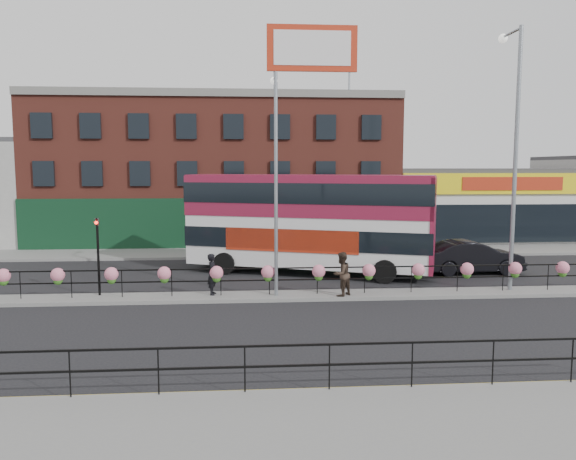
{
  "coord_description": "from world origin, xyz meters",
  "views": [
    {
      "loc": [
        -1.94,
        -22.83,
        5.41
      ],
      "look_at": [
        0.0,
        3.0,
        2.5
      ],
      "focal_mm": 35.0,
      "sensor_mm": 36.0,
      "label": 1
    }
  ],
  "objects": [
    {
      "name": "ground",
      "position": [
        0.0,
        0.0,
        0.0
      ],
      "size": [
        120.0,
        120.0,
        0.0
      ],
      "primitive_type": "plane",
      "color": "black",
      "rests_on": "ground"
    },
    {
      "name": "south_pavement",
      "position": [
        0.0,
        -12.0,
        0.07
      ],
      "size": [
        60.0,
        4.0,
        0.15
      ],
      "primitive_type": "cube",
      "color": "slate",
      "rests_on": "ground"
    },
    {
      "name": "north_pavement",
      "position": [
        0.0,
        12.0,
        0.07
      ],
      "size": [
        60.0,
        4.0,
        0.15
      ],
      "primitive_type": "cube",
      "color": "slate",
      "rests_on": "ground"
    },
    {
      "name": "median",
      "position": [
        0.0,
        0.0,
        0.07
      ],
      "size": [
        60.0,
        1.6,
        0.15
      ],
      "primitive_type": "cube",
      "color": "slate",
      "rests_on": "ground"
    },
    {
      "name": "yellow_line_inner",
      "position": [
        0.0,
        -9.7,
        0.01
      ],
      "size": [
        60.0,
        0.1,
        0.01
      ],
      "primitive_type": "cube",
      "color": "gold",
      "rests_on": "ground"
    },
    {
      "name": "yellow_line_outer",
      "position": [
        0.0,
        -9.88,
        0.01
      ],
      "size": [
        60.0,
        0.1,
        0.01
      ],
      "primitive_type": "cube",
      "color": "gold",
      "rests_on": "ground"
    },
    {
      "name": "brick_building",
      "position": [
        -4.0,
        19.96,
        5.13
      ],
      "size": [
        25.0,
        12.21,
        10.3
      ],
      "color": "brown",
      "rests_on": "ground"
    },
    {
      "name": "supermarket",
      "position": [
        16.0,
        19.9,
        2.65
      ],
      "size": [
        15.0,
        12.25,
        5.3
      ],
      "color": "silver",
      "rests_on": "ground"
    },
    {
      "name": "billboard",
      "position": [
        2.5,
        14.99,
        13.18
      ],
      "size": [
        6.0,
        0.29,
        4.4
      ],
      "color": "#A82812",
      "rests_on": "brick_building"
    },
    {
      "name": "median_railing",
      "position": [
        0.0,
        0.0,
        1.05
      ],
      "size": [
        30.04,
        0.56,
        1.23
      ],
      "color": "black",
      "rests_on": "median"
    },
    {
      "name": "south_railing",
      "position": [
        -2.0,
        -10.1,
        0.96
      ],
      "size": [
        20.04,
        0.05,
        1.12
      ],
      "color": "black",
      "rests_on": "south_pavement"
    },
    {
      "name": "double_decker_bus",
      "position": [
        1.26,
        5.24,
        3.09
      ],
      "size": [
        12.65,
        7.04,
        5.03
      ],
      "color": "silver",
      "rests_on": "ground"
    },
    {
      "name": "car",
      "position": [
        9.52,
        4.68,
        0.84
      ],
      "size": [
        2.32,
        5.3,
        1.69
      ],
      "primitive_type": "imported",
      "rotation": [
        0.0,
        0.0,
        1.62
      ],
      "color": "black",
      "rests_on": "ground"
    },
    {
      "name": "pedestrian_a",
      "position": [
        -3.34,
        0.18,
        1.0
      ],
      "size": [
        0.67,
        0.48,
        1.71
      ],
      "primitive_type": "imported",
      "rotation": [
        0.0,
        0.0,
        1.51
      ],
      "color": "black",
      "rests_on": "median"
    },
    {
      "name": "pedestrian_b",
      "position": [
        1.94,
        -0.45,
        1.06
      ],
      "size": [
        1.56,
        1.56,
        1.81
      ],
      "primitive_type": "imported",
      "rotation": [
        0.0,
        0.0,
        3.86
      ],
      "color": "#34271E",
      "rests_on": "median"
    },
    {
      "name": "lamp_column_west",
      "position": [
        -0.73,
        0.04,
        5.49
      ],
      "size": [
        0.32,
        1.58,
        9.02
      ],
      "color": "gray",
      "rests_on": "median"
    },
    {
      "name": "lamp_column_east",
      "position": [
        9.4,
        0.46,
        6.72
      ],
      "size": [
        0.4,
        1.95,
        11.09
      ],
      "color": "gray",
      "rests_on": "median"
    },
    {
      "name": "traffic_light_median",
      "position": [
        -8.0,
        0.39,
        2.47
      ],
      "size": [
        0.15,
        0.28,
        3.65
      ],
      "color": "black",
      "rests_on": "median"
    }
  ]
}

